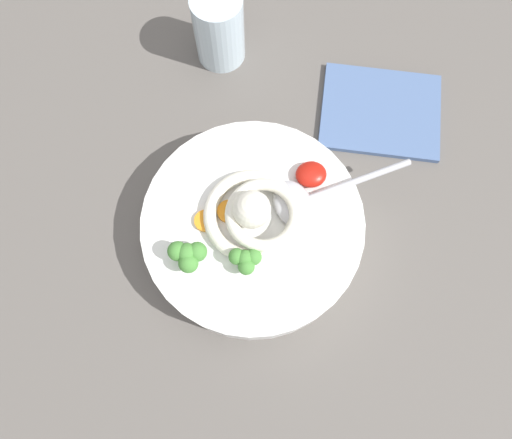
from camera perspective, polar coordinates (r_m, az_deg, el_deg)
table_slab at (r=60.76cm, az=-0.37°, el=-2.35°), size 90.71×90.71×3.56cm
soup_bowl at (r=56.20cm, az=0.00°, el=-0.86°), size 26.24×26.24×5.84cm
noodle_pile at (r=52.12cm, az=0.24°, el=0.81°), size 12.34×12.10×4.96cm
soup_spoon at (r=53.71cm, az=5.98°, el=2.42°), size 17.53×6.74×1.60cm
chili_sauce_dollop at (r=54.94cm, az=6.83°, el=5.57°), size 3.70×3.33×1.66cm
broccoli_floret_rear at (r=50.44cm, az=-1.33°, el=-4.98°), size 3.65×3.14×2.89cm
broccoli_floret_center at (r=50.76cm, az=-8.48°, el=-4.34°), size 4.32×3.72×3.42cm
carrot_slice_beside_chili at (r=53.64cm, az=-3.39°, el=1.01°), size 2.74×2.74×0.50cm
carrot_slice_near_spoon at (r=53.49cm, az=-6.29°, el=-0.17°), size 2.57×2.57×0.55cm
drinking_glass at (r=67.61cm, az=-4.24°, el=22.54°), size 6.89×6.89×10.38cm
folded_napkin at (r=67.88cm, az=15.17°, el=12.79°), size 19.51×17.54×0.80cm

